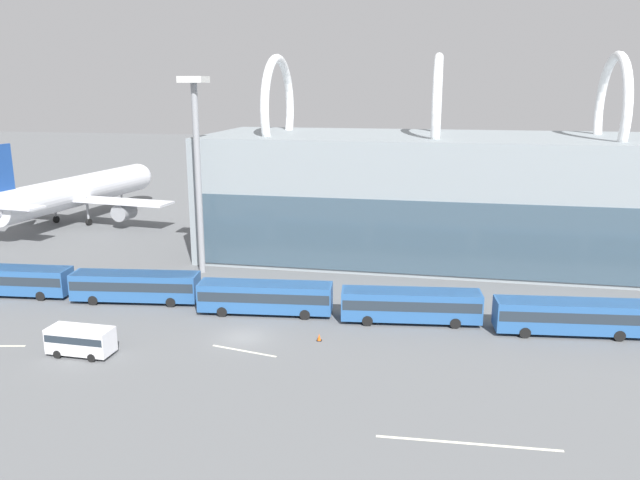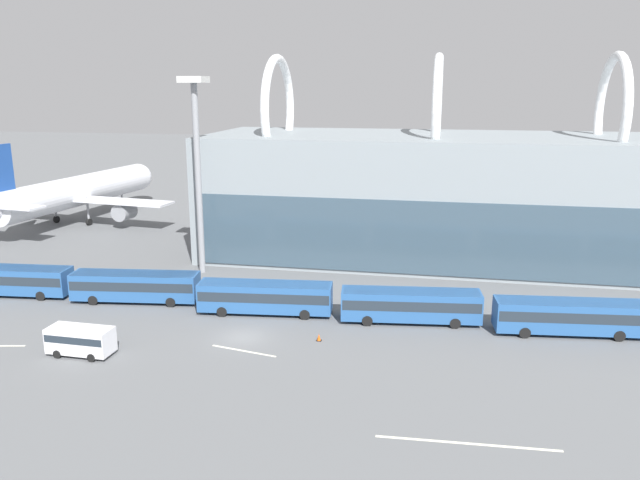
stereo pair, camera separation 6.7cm
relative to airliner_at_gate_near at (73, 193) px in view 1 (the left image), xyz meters
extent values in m
plane|color=slate|center=(41.23, -40.02, -5.01)|extent=(440.00, 440.00, 0.00)
torus|color=white|center=(36.47, -8.56, 13.55)|extent=(1.10, 14.17, 14.17)
torus|color=white|center=(56.96, -8.56, 13.55)|extent=(1.10, 14.17, 14.17)
torus|color=white|center=(77.45, -8.56, 13.55)|extent=(1.10, 14.17, 14.17)
cylinder|color=silver|center=(0.15, 1.27, 0.06)|extent=(8.86, 34.16, 4.85)
sphere|color=silver|center=(2.17, 18.06, 0.06)|extent=(4.75, 4.75, 4.75)
cube|color=silver|center=(-0.09, -0.78, -0.79)|extent=(35.67, 8.38, 0.35)
cylinder|color=gray|center=(-9.94, 0.41, -2.37)|extent=(3.03, 3.53, 2.66)
cylinder|color=gray|center=(9.75, -1.97, -2.37)|extent=(3.03, 3.53, 2.66)
cube|color=silver|center=(-1.77, -14.70, 0.55)|extent=(12.90, 4.68, 0.28)
cylinder|color=gray|center=(1.51, 12.53, -2.44)|extent=(0.36, 0.36, 4.04)
cylinder|color=black|center=(1.51, 12.53, -4.46)|extent=(0.58, 1.15, 1.10)
cylinder|color=gray|center=(-3.22, -0.40, -2.44)|extent=(0.36, 0.36, 4.04)
cylinder|color=black|center=(-3.22, -0.40, -4.46)|extent=(0.58, 1.15, 1.10)
cylinder|color=gray|center=(3.03, -1.16, -2.44)|extent=(0.36, 0.36, 4.04)
cylinder|color=black|center=(3.03, -1.16, -4.46)|extent=(0.58, 1.15, 1.10)
cylinder|color=silver|center=(48.59, 1.08, 0.10)|extent=(11.92, 34.82, 5.10)
sphere|color=silver|center=(45.13, 17.97, 0.10)|extent=(5.00, 5.00, 5.00)
cone|color=silver|center=(52.05, -15.82, 0.10)|extent=(6.27, 8.39, 4.85)
cube|color=silver|center=(49.01, -0.98, -0.79)|extent=(40.20, 12.00, 0.35)
cylinder|color=gray|center=(37.98, -3.24, -2.26)|extent=(3.15, 4.19, 2.44)
cylinder|color=gray|center=(60.04, 1.28, -2.26)|extent=(3.15, 4.19, 2.44)
cube|color=#19724C|center=(51.88, -15.00, 5.12)|extent=(1.59, 5.91, 8.50)
cube|color=silver|center=(51.88, -15.00, 0.61)|extent=(13.64, 5.80, 0.28)
cylinder|color=gray|center=(46.27, 12.41, -2.44)|extent=(0.36, 0.36, 4.05)
cylinder|color=black|center=(46.27, 12.41, -4.46)|extent=(0.66, 1.17, 1.10)
cylinder|color=gray|center=(45.76, -1.65, -2.44)|extent=(0.36, 0.36, 4.05)
cylinder|color=black|center=(45.76, -1.65, -4.46)|extent=(0.66, 1.17, 1.10)
cylinder|color=gray|center=(52.26, -0.32, -2.44)|extent=(0.36, 0.36, 4.05)
cylinder|color=black|center=(52.26, -0.32, -4.46)|extent=(0.66, 1.17, 1.10)
sphere|color=silver|center=(80.98, 22.88, 0.34)|extent=(4.51, 4.51, 4.51)
cylinder|color=gray|center=(86.27, 19.92, -2.29)|extent=(0.36, 0.36, 4.34)
cylinder|color=black|center=(86.27, 19.92, -4.46)|extent=(1.18, 0.93, 1.10)
cube|color=#285693|center=(13.50, -33.80, -3.29)|extent=(13.18, 3.90, 2.71)
cube|color=#232D38|center=(13.50, -33.80, -3.02)|extent=(12.93, 3.91, 0.95)
cube|color=silver|center=(13.50, -33.80, -1.99)|extent=(12.79, 3.79, 0.12)
cylinder|color=black|center=(17.40, -32.16, -4.51)|extent=(1.02, 0.39, 1.00)
cylinder|color=black|center=(17.62, -34.75, -4.51)|extent=(1.02, 0.39, 1.00)
cube|color=#285693|center=(27.53, -33.17, -3.29)|extent=(13.23, 4.34, 2.71)
cube|color=#232D38|center=(27.53, -33.17, -3.02)|extent=(12.98, 4.34, 0.95)
cube|color=silver|center=(27.53, -33.17, -1.99)|extent=(12.84, 4.21, 0.12)
cylinder|color=black|center=(31.37, -31.40, -4.51)|extent=(1.03, 0.42, 1.00)
cylinder|color=black|center=(31.69, -33.98, -4.51)|extent=(1.03, 0.42, 1.00)
cylinder|color=black|center=(23.38, -32.37, -4.51)|extent=(1.03, 0.42, 1.00)
cylinder|color=black|center=(23.69, -34.95, -4.51)|extent=(1.03, 0.42, 1.00)
cube|color=#285693|center=(41.57, -33.88, -3.29)|extent=(13.20, 4.04, 2.71)
cube|color=#232D38|center=(41.57, -33.88, -3.02)|extent=(12.95, 4.05, 0.95)
cube|color=silver|center=(41.57, -33.88, -1.99)|extent=(12.81, 3.92, 0.12)
cylinder|color=black|center=(45.45, -32.20, -4.51)|extent=(1.02, 0.40, 1.00)
cylinder|color=black|center=(45.70, -34.78, -4.51)|extent=(1.02, 0.40, 1.00)
cylinder|color=black|center=(37.44, -32.98, -4.51)|extent=(1.02, 0.40, 1.00)
cylinder|color=black|center=(37.69, -35.56, -4.51)|extent=(1.02, 0.40, 1.00)
cube|color=#285693|center=(55.61, -33.49, -3.29)|extent=(13.22, 4.24, 2.71)
cube|color=#232D38|center=(55.61, -33.49, -3.02)|extent=(12.97, 4.24, 0.95)
cube|color=silver|center=(55.61, -33.49, -1.99)|extent=(12.83, 4.11, 0.12)
cylinder|color=black|center=(59.46, -31.75, -4.51)|extent=(1.03, 0.41, 1.00)
cylinder|color=black|center=(59.75, -34.33, -4.51)|extent=(1.03, 0.41, 1.00)
cylinder|color=black|center=(51.46, -32.65, -4.51)|extent=(1.03, 0.41, 1.00)
cylinder|color=black|center=(51.75, -35.23, -4.51)|extent=(1.03, 0.41, 1.00)
cube|color=#285693|center=(69.64, -33.71, -3.29)|extent=(13.21, 4.11, 2.71)
cube|color=#232D38|center=(69.64, -33.71, -3.02)|extent=(12.95, 4.11, 0.95)
cube|color=silver|center=(69.64, -33.71, -1.99)|extent=(12.81, 3.99, 0.12)
cylinder|color=black|center=(73.52, -32.01, -4.51)|extent=(1.03, 0.40, 1.00)
cylinder|color=black|center=(73.78, -34.59, -4.51)|extent=(1.03, 0.40, 1.00)
cylinder|color=black|center=(65.50, -32.83, -4.51)|extent=(1.03, 0.40, 1.00)
cylinder|color=black|center=(65.77, -35.42, -4.51)|extent=(1.03, 0.40, 1.00)
cube|color=silver|center=(29.25, -46.17, -3.68)|extent=(5.44, 2.33, 2.08)
cube|color=#232D38|center=(29.25, -46.17, -3.34)|extent=(5.28, 2.35, 0.62)
cylinder|color=black|center=(27.66, -47.15, -4.66)|extent=(0.71, 0.24, 0.70)
cylinder|color=black|center=(27.73, -45.09, -4.66)|extent=(0.71, 0.24, 0.70)
cylinder|color=black|center=(30.78, -47.24, -4.66)|extent=(0.71, 0.24, 0.70)
cylinder|color=black|center=(30.84, -45.19, -4.66)|extent=(0.71, 0.24, 0.70)
cylinder|color=gray|center=(30.29, -21.82, 6.03)|extent=(0.72, 0.72, 22.08)
cube|color=silver|center=(30.29, -21.82, 17.35)|extent=(2.82, 2.82, 0.71)
cube|color=silver|center=(28.13, -31.69, -5.01)|extent=(6.86, 1.28, 0.01)
cube|color=silver|center=(60.26, -53.55, -5.01)|extent=(11.49, 0.76, 0.01)
cube|color=silver|center=(42.21, -42.84, -5.01)|extent=(5.99, 1.45, 0.01)
cube|color=black|center=(48.01, -39.49, -5.00)|extent=(0.45, 0.45, 0.02)
cone|color=#EA5914|center=(48.01, -39.49, -4.68)|extent=(0.33, 0.33, 0.62)
camera|label=1|loc=(57.80, -89.38, 16.74)|focal=35.00mm
camera|label=2|loc=(57.87, -89.37, 16.74)|focal=35.00mm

